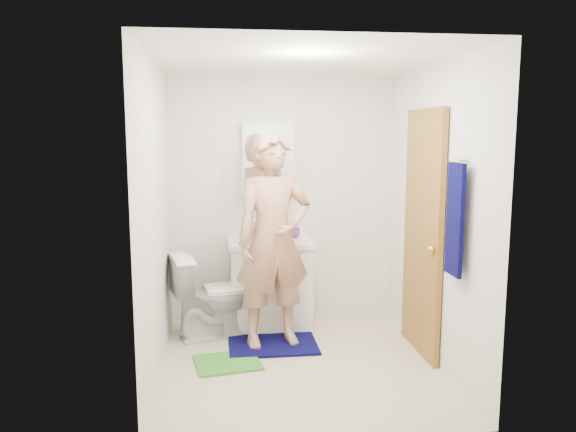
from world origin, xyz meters
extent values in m
cube|color=beige|center=(0.00, 0.00, -0.01)|extent=(2.20, 2.40, 0.02)
cube|color=white|center=(0.00, 0.00, 2.41)|extent=(2.20, 2.40, 0.02)
cube|color=silver|center=(0.00, 1.21, 1.20)|extent=(2.20, 0.02, 2.40)
cube|color=silver|center=(0.00, -1.21, 1.20)|extent=(2.20, 0.02, 2.40)
cube|color=silver|center=(-1.11, 0.00, 1.20)|extent=(0.02, 2.40, 2.40)
cube|color=silver|center=(1.11, 0.00, 1.20)|extent=(0.02, 2.40, 2.40)
cube|color=white|center=(-0.15, 0.91, 0.40)|extent=(0.75, 0.55, 0.80)
cube|color=white|center=(-0.15, 0.91, 0.83)|extent=(0.79, 0.59, 0.05)
cylinder|color=white|center=(-0.15, 0.91, 0.84)|extent=(0.40, 0.40, 0.03)
cylinder|color=silver|center=(-0.15, 1.09, 0.91)|extent=(0.03, 0.03, 0.12)
cube|color=white|center=(-0.15, 1.14, 1.60)|extent=(0.50, 0.12, 0.70)
cube|color=white|center=(-0.15, 1.08, 1.60)|extent=(0.46, 0.01, 0.66)
cube|color=#A6722D|center=(1.07, 0.15, 1.02)|extent=(0.05, 0.80, 2.05)
sphere|color=gold|center=(1.03, -0.17, 0.95)|extent=(0.07, 0.07, 0.07)
cube|color=#070640|center=(1.03, -0.57, 1.25)|extent=(0.03, 0.24, 0.80)
cylinder|color=silver|center=(1.07, -0.57, 1.67)|extent=(0.06, 0.02, 0.02)
imported|color=white|center=(-0.68, 0.69, 0.39)|extent=(0.86, 0.63, 0.78)
cube|color=#070640|center=(-0.18, 0.39, 0.01)|extent=(0.77, 0.56, 0.02)
cube|color=#409331|center=(-0.58, 0.04, 0.01)|extent=(0.58, 0.51, 0.02)
imported|color=#BF5970|center=(-0.30, 0.85, 0.94)|extent=(0.09, 0.09, 0.18)
imported|color=#77387D|center=(0.09, 0.99, 0.90)|extent=(0.12, 0.12, 0.09)
imported|color=tan|center=(-0.17, 0.40, 0.94)|extent=(0.75, 0.58, 1.84)
camera|label=1|loc=(-0.60, -4.30, 1.86)|focal=35.00mm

